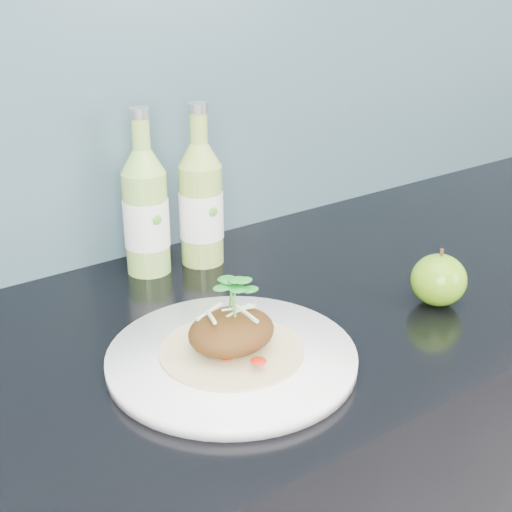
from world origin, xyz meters
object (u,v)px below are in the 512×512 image
object	(u,v)px
cider_bottle_right	(201,204)
dinner_plate	(232,358)
cider_bottle_left	(146,212)
green_apple	(439,280)

from	to	relation	value
cider_bottle_right	dinner_plate	bearing A→B (deg)	-127.49
cider_bottle_left	cider_bottle_right	size ratio (longest dim) A/B	1.00
dinner_plate	cider_bottle_right	bearing A→B (deg)	64.09
dinner_plate	cider_bottle_left	distance (m)	0.32
dinner_plate	green_apple	size ratio (longest dim) A/B	4.71
green_apple	cider_bottle_right	bearing A→B (deg)	120.19
cider_bottle_right	green_apple	bearing A→B (deg)	-71.39
green_apple	cider_bottle_left	distance (m)	0.44
dinner_plate	cider_bottle_left	size ratio (longest dim) A/B	1.54
dinner_plate	cider_bottle_left	xyz separation A→B (m)	(0.05, 0.30, 0.09)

